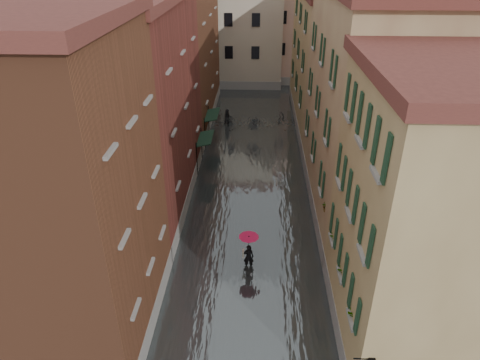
# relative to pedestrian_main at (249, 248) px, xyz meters

# --- Properties ---
(ground) EXTENTS (120.00, 120.00, 0.00)m
(ground) POSITION_rel_pedestrian_main_xyz_m (-0.08, -2.02, -1.34)
(ground) COLOR #5A5A5C
(ground) RESTS_ON ground
(floodwater) EXTENTS (10.00, 60.00, 0.20)m
(floodwater) POSITION_rel_pedestrian_main_xyz_m (-0.08, 10.98, -1.24)
(floodwater) COLOR #414748
(floodwater) RESTS_ON ground
(building_left_near) EXTENTS (6.00, 8.00, 13.00)m
(building_left_near) POSITION_rel_pedestrian_main_xyz_m (-7.08, -4.02, 5.16)
(building_left_near) COLOR brown
(building_left_near) RESTS_ON ground
(building_left_mid) EXTENTS (6.00, 14.00, 12.50)m
(building_left_mid) POSITION_rel_pedestrian_main_xyz_m (-7.08, 6.98, 4.91)
(building_left_mid) COLOR maroon
(building_left_mid) RESTS_ON ground
(building_left_far) EXTENTS (6.00, 16.00, 14.00)m
(building_left_far) POSITION_rel_pedestrian_main_xyz_m (-7.08, 21.98, 5.66)
(building_left_far) COLOR brown
(building_left_far) RESTS_ON ground
(building_right_near) EXTENTS (6.00, 8.00, 11.50)m
(building_right_near) POSITION_rel_pedestrian_main_xyz_m (6.92, -4.02, 4.41)
(building_right_near) COLOR #947B4C
(building_right_near) RESTS_ON ground
(building_right_mid) EXTENTS (6.00, 14.00, 13.00)m
(building_right_mid) POSITION_rel_pedestrian_main_xyz_m (6.92, 6.98, 5.16)
(building_right_mid) COLOR tan
(building_right_mid) RESTS_ON ground
(building_right_far) EXTENTS (6.00, 16.00, 11.50)m
(building_right_far) POSITION_rel_pedestrian_main_xyz_m (6.92, 21.98, 4.41)
(building_right_far) COLOR #947B4C
(building_right_far) RESTS_ON ground
(building_end_cream) EXTENTS (12.00, 9.00, 13.00)m
(building_end_cream) POSITION_rel_pedestrian_main_xyz_m (-3.08, 35.98, 5.16)
(building_end_cream) COLOR beige
(building_end_cream) RESTS_ON ground
(building_end_pink) EXTENTS (10.00, 9.00, 12.00)m
(building_end_pink) POSITION_rel_pedestrian_main_xyz_m (5.92, 37.98, 4.66)
(building_end_pink) COLOR tan
(building_end_pink) RESTS_ON ground
(awning_near) EXTENTS (1.09, 2.82, 2.80)m
(awning_near) POSITION_rel_pedestrian_main_xyz_m (-3.57, 11.47, 1.12)
(awning_near) COLOR #153020
(awning_near) RESTS_ON ground
(awning_far) EXTENTS (1.09, 3.03, 2.80)m
(awning_far) POSITION_rel_pedestrian_main_xyz_m (-3.56, 16.51, 1.13)
(awning_far) COLOR #153020
(awning_far) RESTS_ON ground
(window_planters) EXTENTS (0.59, 8.28, 0.84)m
(window_planters) POSITION_rel_pedestrian_main_xyz_m (4.04, -2.57, 2.17)
(window_planters) COLOR #9C4B33
(window_planters) RESTS_ON ground
(pedestrian_main) EXTENTS (1.05, 1.05, 2.06)m
(pedestrian_main) POSITION_rel_pedestrian_main_xyz_m (0.00, 0.00, 0.00)
(pedestrian_main) COLOR black
(pedestrian_main) RESTS_ON ground
(pedestrian_far) EXTENTS (0.93, 0.79, 1.69)m
(pedestrian_far) POSITION_rel_pedestrian_main_xyz_m (-2.49, 20.27, -0.50)
(pedestrian_far) COLOR black
(pedestrian_far) RESTS_ON ground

